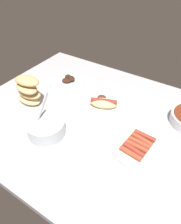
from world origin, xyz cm
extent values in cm
cube|color=#B2B2B7|center=(0.00, 0.00, -1.50)|extent=(120.00, 90.00, 3.00)
cylinder|color=white|center=(-20.84, 5.71, 0.50)|extent=(20.78, 20.78, 1.00)
cylinder|color=#9E3828|center=(-21.38, 0.22, 2.00)|extent=(9.04, 2.54, 2.00)
cylinder|color=#AD472D|center=(-21.16, 2.42, 2.00)|extent=(9.13, 3.28, 2.00)
cylinder|color=#AD472D|center=(-20.94, 4.61, 2.00)|extent=(9.04, 2.55, 2.00)
cylinder|color=#AD472D|center=(-20.73, 6.80, 2.00)|extent=(9.02, 2.43, 2.00)
cylinder|color=#9E3828|center=(-20.51, 9.00, 2.00)|extent=(9.14, 3.39, 2.00)
cylinder|color=#AD472D|center=(-20.29, 11.19, 2.00)|extent=(9.11, 3.05, 2.00)
cylinder|color=silver|center=(14.22, 18.98, 3.09)|extent=(15.63, 15.63, 6.19)
cylinder|color=beige|center=(14.22, 18.98, 4.33)|extent=(13.75, 13.75, 2.78)
cube|color=#B7B7BC|center=(17.73, 17.03, 9.13)|extent=(1.14, 11.01, 12.70)
cylinder|color=white|center=(2.43, -7.94, 0.50)|extent=(24.08, 24.08, 1.00)
ellipsoid|color=#E5C689|center=(2.43, -7.94, 3.20)|extent=(14.25, 10.40, 4.40)
cylinder|color=maroon|center=(2.43, -7.94, 4.41)|extent=(12.31, 6.82, 2.40)
ellipsoid|color=#472819|center=(5.97, -12.05, 2.40)|extent=(5.65, 5.41, 2.80)
ellipsoid|color=#E5C689|center=(35.74, 7.72, 1.80)|extent=(12.91, 7.83, 3.60)
ellipsoid|color=#DBB77A|center=(35.12, 7.27, 5.40)|extent=(12.91, 7.84, 3.60)
ellipsoid|color=#DBB77A|center=(35.15, 8.19, 9.00)|extent=(13.69, 9.29, 3.60)
ellipsoid|color=tan|center=(34.71, 7.40, 12.60)|extent=(13.41, 8.73, 3.60)
cylinder|color=white|center=(31.18, -17.33, 0.50)|extent=(20.81, 20.81, 1.00)
ellipsoid|color=#381E14|center=(29.22, -18.05, 2.43)|extent=(6.03, 5.69, 2.86)
ellipsoid|color=#381E14|center=(30.66, -15.61, 2.07)|extent=(6.48, 5.86, 2.15)
ellipsoid|color=#381E14|center=(32.22, -18.69, 2.36)|extent=(3.60, 4.19, 2.71)
camera|label=1|loc=(-33.95, 59.57, 63.55)|focal=33.15mm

